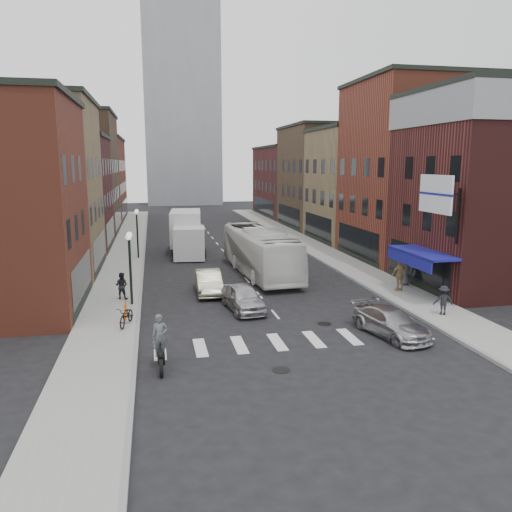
{
  "coord_description": "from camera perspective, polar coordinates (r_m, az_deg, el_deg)",
  "views": [
    {
      "loc": [
        -6.06,
        -23.36,
        7.77
      ],
      "look_at": [
        -0.29,
        4.62,
        2.47
      ],
      "focal_mm": 35.0,
      "sensor_mm": 36.0,
      "label": 1
    }
  ],
  "objects": [
    {
      "name": "motorcycle_rider",
      "position": [
        19.59,
        -10.89,
        -9.84
      ],
      "size": [
        0.62,
        2.14,
        2.18
      ],
      "rotation": [
        0.0,
        0.0,
        0.05
      ],
      "color": "black",
      "rests_on": "ground"
    },
    {
      "name": "crosswalk_stripes",
      "position": [
        22.62,
        4.68,
        -9.61
      ],
      "size": [
        12.0,
        2.2,
        0.01
      ],
      "primitive_type": "cube",
      "color": "silver",
      "rests_on": "ground"
    },
    {
      "name": "bldg_right_corner",
      "position": [
        34.96,
        25.58,
        6.84
      ],
      "size": [
        10.3,
        9.2,
        12.3
      ],
      "color": "#411817",
      "rests_on": "ground"
    },
    {
      "name": "sidewalk_right",
      "position": [
        48.26,
        6.06,
        1.28
      ],
      "size": [
        3.0,
        74.0,
        0.15
      ],
      "primitive_type": "cube",
      "color": "gray",
      "rests_on": "ground"
    },
    {
      "name": "bldg_left_mid_a",
      "position": [
        38.45,
        -25.29,
        7.1
      ],
      "size": [
        10.3,
        10.2,
        12.3
      ],
      "color": "#90784F",
      "rests_on": "ground"
    },
    {
      "name": "bldg_left_far_b",
      "position": [
        72.94,
        -18.9,
        8.29
      ],
      "size": [
        10.3,
        16.2,
        11.3
      ],
      "color": "brown",
      "rests_on": "ground"
    },
    {
      "name": "awning_blue",
      "position": [
        30.33,
        18.15,
        0.22
      ],
      "size": [
        1.8,
        5.0,
        0.78
      ],
      "color": "navy",
      "rests_on": "ground"
    },
    {
      "name": "bldg_right_far_b",
      "position": [
        75.41,
        4.61,
        8.49
      ],
      "size": [
        10.3,
        16.2,
        10.3
      ],
      "color": "#411817",
      "rests_on": "ground"
    },
    {
      "name": "box_truck",
      "position": [
        43.67,
        -7.93,
        2.57
      ],
      "size": [
        3.04,
        8.61,
        3.67
      ],
      "rotation": [
        0.0,
        0.0,
        -0.09
      ],
      "color": "silver",
      "rests_on": "ground"
    },
    {
      "name": "bldg_right_mid_a",
      "position": [
        42.89,
        17.98,
        9.18
      ],
      "size": [
        10.3,
        10.2,
        14.3
      ],
      "color": "brown",
      "rests_on": "ground"
    },
    {
      "name": "sedan_left_far",
      "position": [
        30.41,
        -5.44,
        -2.99
      ],
      "size": [
        1.57,
        4.25,
        1.39
      ],
      "primitive_type": "imported",
      "rotation": [
        0.0,
        0.0,
        -0.02
      ],
      "color": "#BFB99A",
      "rests_on": "ground"
    },
    {
      "name": "bldg_left_far_a",
      "position": [
        59.05,
        -20.61,
        8.77
      ],
      "size": [
        10.3,
        12.2,
        13.3
      ],
      "color": "#503928",
      "rests_on": "ground"
    },
    {
      "name": "transit_bus",
      "position": [
        35.3,
        0.43,
        0.53
      ],
      "size": [
        3.54,
        12.01,
        3.3
      ],
      "primitive_type": "imported",
      "rotation": [
        0.0,
        0.0,
        0.07
      ],
      "color": "silver",
      "rests_on": "ground"
    },
    {
      "name": "bldg_right_far_a",
      "position": [
        62.07,
        8.27,
        8.91
      ],
      "size": [
        10.3,
        12.2,
        12.3
      ],
      "color": "#503928",
      "rests_on": "ground"
    },
    {
      "name": "ped_right_a",
      "position": [
        27.28,
        20.62,
        -4.74
      ],
      "size": [
        1.08,
        0.74,
        1.52
      ],
      "primitive_type": "imported",
      "rotation": [
        0.0,
        0.0,
        2.86
      ],
      "color": "black",
      "rests_on": "sidewalk_right"
    },
    {
      "name": "bike_rack",
      "position": [
        25.74,
        -14.69,
        -6.13
      ],
      "size": [
        0.08,
        0.68,
        0.8
      ],
      "color": "#D8590C",
      "rests_on": "sidewalk_left"
    },
    {
      "name": "sedan_left_near",
      "position": [
        26.82,
        -1.48,
        -4.77
      ],
      "size": [
        2.13,
        4.29,
        1.41
      ],
      "primitive_type": "imported",
      "rotation": [
        0.0,
        0.0,
        0.12
      ],
      "color": "#B6B5BA",
      "rests_on": "ground"
    },
    {
      "name": "curb_right",
      "position": [
        47.84,
        4.34,
        1.14
      ],
      "size": [
        0.2,
        74.0,
        0.16
      ],
      "primitive_type": "cube",
      "color": "gray",
      "rests_on": "ground"
    },
    {
      "name": "parked_bicycle",
      "position": [
        24.75,
        -14.58,
        -6.62
      ],
      "size": [
        1.08,
        1.9,
        0.94
      ],
      "primitive_type": "imported",
      "rotation": [
        0.0,
        0.0,
        -0.27
      ],
      "color": "black",
      "rests_on": "sidewalk_left"
    },
    {
      "name": "sidewalk_left",
      "position": [
        46.08,
        -14.53,
        0.56
      ],
      "size": [
        3.0,
        74.0,
        0.15
      ],
      "primitive_type": "cube",
      "color": "gray",
      "rests_on": "ground"
    },
    {
      "name": "ped_left_solo",
      "position": [
        29.48,
        -15.11,
        -3.29
      ],
      "size": [
        0.85,
        0.66,
        1.55
      ],
      "primitive_type": "imported",
      "rotation": [
        0.0,
        0.0,
        2.8
      ],
      "color": "black",
      "rests_on": "sidewalk_left"
    },
    {
      "name": "streetlamp_near",
      "position": [
        27.82,
        -14.23,
        0.13
      ],
      "size": [
        0.32,
        1.22,
        4.11
      ],
      "color": "black",
      "rests_on": "ground"
    },
    {
      "name": "distant_tower",
      "position": [
        103.0,
        -8.65,
        20.03
      ],
      "size": [
        14.0,
        14.0,
        50.0
      ],
      "primitive_type": "cube",
      "color": "#9399A0",
      "rests_on": "ground"
    },
    {
      "name": "billboard_sign",
      "position": [
        28.05,
        19.98,
        6.54
      ],
      "size": [
        1.52,
        3.0,
        3.7
      ],
      "color": "black",
      "rests_on": "ground"
    },
    {
      "name": "ped_right_b",
      "position": [
        31.45,
        16.14,
        -2.09
      ],
      "size": [
        1.2,
        0.68,
        1.97
      ],
      "primitive_type": "imported",
      "rotation": [
        0.0,
        0.0,
        3.24
      ],
      "color": "olive",
      "rests_on": "sidewalk_right"
    },
    {
      "name": "streetlamp_far",
      "position": [
        41.67,
        -13.45,
        3.53
      ],
      "size": [
        0.32,
        1.22,
        4.11
      ],
      "color": "black",
      "rests_on": "ground"
    },
    {
      "name": "ground",
      "position": [
        25.36,
        2.77,
        -7.35
      ],
      "size": [
        160.0,
        160.0,
        0.0
      ],
      "primitive_type": "plane",
      "color": "black",
      "rests_on": "ground"
    },
    {
      "name": "bldg_left_mid_b",
      "position": [
        48.27,
        -22.46,
        6.61
      ],
      "size": [
        10.3,
        10.2,
        10.3
      ],
      "color": "#411817",
      "rests_on": "ground"
    },
    {
      "name": "bldg_right_mid_b",
      "position": [
        51.88,
        12.42,
        7.93
      ],
      "size": [
        10.3,
        10.2,
        11.3
      ],
      "color": "#90784F",
      "rests_on": "ground"
    },
    {
      "name": "curb_left",
      "position": [
        46.03,
        -12.66,
        0.54
      ],
      "size": [
        0.2,
        74.0,
        0.16
      ],
      "primitive_type": "cube",
      "color": "gray",
      "rests_on": "ground"
    },
    {
      "name": "curb_car",
      "position": [
        23.8,
        15.14,
        -7.34
      ],
      "size": [
        2.66,
        4.58,
        1.25
      ],
      "primitive_type": "imported",
      "rotation": [
        0.0,
        0.0,
        0.23
      ],
      "color": "#A7A7AB",
      "rests_on": "ground"
    },
    {
      "name": "ped_right_c",
      "position": [
        33.11,
        16.7,
        -1.63
      ],
      "size": [
        1.03,
        0.85,
        1.82
      ],
      "primitive_type": "imported",
      "rotation": [
        0.0,
        0.0,
        3.49
      ],
      "color": "#5A5B61",
      "rests_on": "sidewalk_right"
    }
  ]
}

